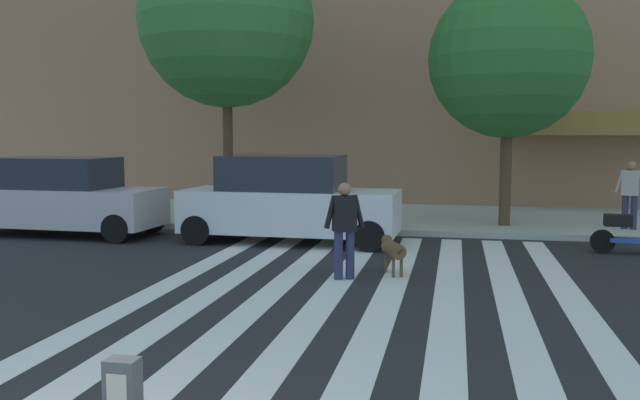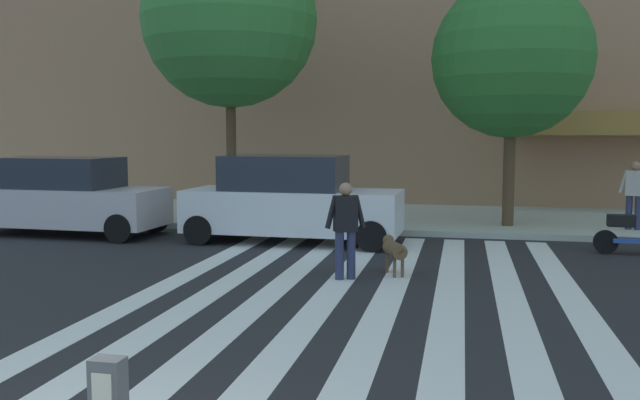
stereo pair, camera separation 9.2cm
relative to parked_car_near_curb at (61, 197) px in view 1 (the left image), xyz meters
name	(u,v)px [view 1 (the left image)]	position (x,y,z in m)	size (l,w,h in m)	color
ground_plane	(270,298)	(6.66, -5.14, -0.92)	(160.00, 160.00, 0.00)	#232326
sidewalk_far	(359,217)	(6.66, 4.41, -0.85)	(80.00, 6.00, 0.15)	#ACB1A3
crosswalk_stripes	(354,302)	(7.94, -5.14, -0.92)	(6.75, 12.48, 0.01)	silver
parked_car_near_curb	(61,197)	(0.00, 0.00, 0.00)	(4.82, 2.04, 1.88)	#BEB7BC
parked_car_behind_first	(288,201)	(5.66, 0.00, 0.02)	(4.86, 2.00, 1.96)	silver
parked_scooter	(633,231)	(12.92, -0.12, -0.44)	(1.63, 0.50, 1.11)	black
street_tree_nearest	(226,20)	(3.32, 2.70, 4.52)	(4.65, 4.65, 7.63)	#4C3823
street_tree_middle	(509,59)	(10.57, 2.77, 3.37)	(3.93, 3.93, 6.11)	#4C3823
pedestrian_dog_walker	(344,225)	(7.54, -3.62, 0.01)	(0.68, 0.37, 1.64)	#282D4C
dog_on_leash	(393,249)	(8.30, -3.04, -0.48)	(0.53, 1.01, 0.65)	brown
pedestrian_bystander	(630,191)	(13.47, 2.64, 0.16)	(0.69, 0.36, 1.64)	#282D4C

